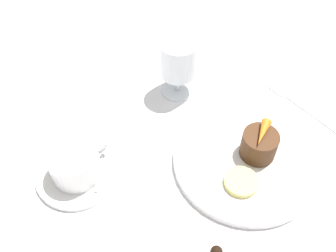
% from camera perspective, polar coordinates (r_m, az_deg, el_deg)
% --- Properties ---
extents(ground_plane, '(3.00, 3.00, 0.00)m').
position_cam_1_polar(ground_plane, '(0.71, 7.70, -4.47)').
color(ground_plane, white).
extents(dinner_plate, '(0.25, 0.25, 0.01)m').
position_cam_1_polar(dinner_plate, '(0.70, 11.21, -4.89)').
color(dinner_plate, white).
rests_on(dinner_plate, ground_plane).
extents(saucer, '(0.14, 0.14, 0.01)m').
position_cam_1_polar(saucer, '(0.69, -13.05, -6.72)').
color(saucer, white).
rests_on(saucer, ground_plane).
extents(coffee_cup, '(0.11, 0.08, 0.06)m').
position_cam_1_polar(coffee_cup, '(0.67, -13.37, -5.31)').
color(coffee_cup, white).
rests_on(coffee_cup, saucer).
extents(spoon, '(0.08, 0.09, 0.00)m').
position_cam_1_polar(spoon, '(0.70, -9.63, -4.71)').
color(spoon, silver).
rests_on(spoon, saucer).
extents(wine_glass, '(0.07, 0.07, 0.12)m').
position_cam_1_polar(wine_glass, '(0.76, 1.51, 9.36)').
color(wine_glass, silver).
rests_on(wine_glass, ground_plane).
extents(fork, '(0.02, 0.19, 0.01)m').
position_cam_1_polar(fork, '(0.83, 17.98, 3.40)').
color(fork, silver).
rests_on(fork, ground_plane).
extents(dessert_cake, '(0.06, 0.06, 0.05)m').
position_cam_1_polar(dessert_cake, '(0.69, 13.07, -2.68)').
color(dessert_cake, '#4C2D19').
rests_on(dessert_cake, dinner_plate).
extents(carrot_garnish, '(0.06, 0.04, 0.02)m').
position_cam_1_polar(carrot_garnish, '(0.66, 13.57, -0.97)').
color(carrot_garnish, orange).
rests_on(carrot_garnish, dessert_cake).
extents(pineapple_slice, '(0.06, 0.06, 0.01)m').
position_cam_1_polar(pineapple_slice, '(0.66, 10.58, -7.98)').
color(pineapple_slice, '#EFE075').
rests_on(pineapple_slice, dinner_plate).
extents(chocolate_truffle, '(0.02, 0.02, 0.02)m').
position_cam_1_polar(chocolate_truffle, '(0.61, 7.06, -17.65)').
color(chocolate_truffle, black).
rests_on(chocolate_truffle, ground_plane).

